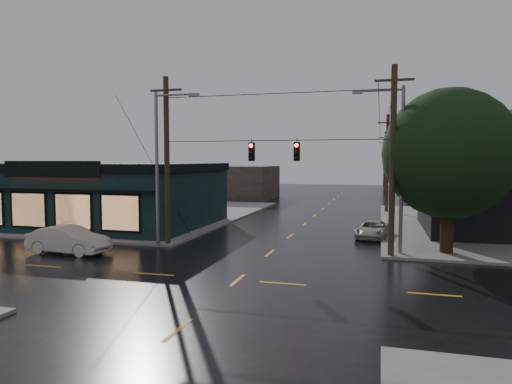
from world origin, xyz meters
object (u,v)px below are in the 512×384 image
(utility_pole_nw, at_px, (168,246))
(utility_pole_ne, at_px, (391,258))
(corner_tree, at_px, (449,154))
(suv_silver, at_px, (373,230))
(sedan_cream, at_px, (68,240))

(utility_pole_nw, relative_size, utility_pole_ne, 1.00)
(corner_tree, xyz_separation_m, utility_pole_ne, (-2.96, -1.56, -5.54))
(corner_tree, bearing_deg, utility_pole_nw, -174.41)
(utility_pole_ne, bearing_deg, suv_silver, 99.65)
(corner_tree, bearing_deg, utility_pole_ne, -152.15)
(corner_tree, height_order, utility_pole_ne, corner_tree)
(utility_pole_ne, height_order, suv_silver, utility_pole_ne)
(utility_pole_ne, relative_size, sedan_cream, 2.17)
(suv_silver, bearing_deg, utility_pole_ne, -72.78)
(corner_tree, xyz_separation_m, utility_pole_nw, (-15.96, -1.56, -5.54))
(sedan_cream, bearing_deg, utility_pole_ne, -75.36)
(utility_pole_ne, bearing_deg, sedan_cream, -168.37)
(utility_pole_ne, bearing_deg, corner_tree, 27.85)
(corner_tree, distance_m, sedan_cream, 21.44)
(utility_pole_ne, distance_m, sedan_cream, 17.69)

